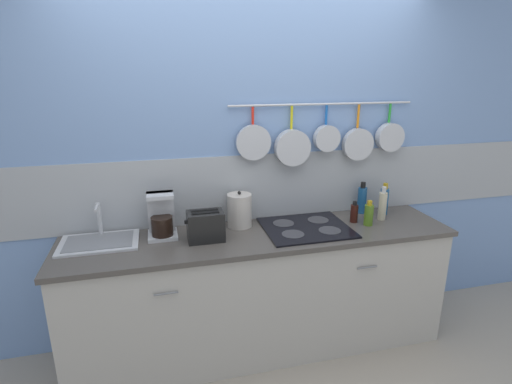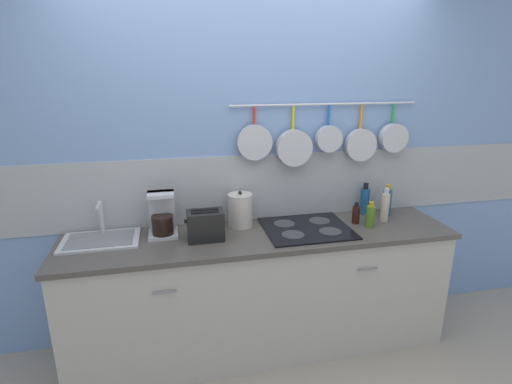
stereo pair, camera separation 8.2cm
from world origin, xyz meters
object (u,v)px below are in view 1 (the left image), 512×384
Objects in this scene: bottle_dish_soap at (354,213)px; bottle_hot_sauce at (383,205)px; bottle_cooking_wine at (384,201)px; kettle at (239,210)px; coffee_maker at (162,218)px; bottle_sesame_oil at (362,199)px; toaster at (206,226)px; bottle_vinegar at (369,214)px.

bottle_hot_sauce is at bearing 0.10° from bottle_dish_soap.
kettle is at bearing 178.46° from bottle_cooking_wine.
bottle_hot_sauce reaches higher than bottle_dish_soap.
bottle_cooking_wine is (1.65, 0.01, -0.01)m from coffee_maker.
kettle reaches higher than bottle_sesame_oil.
bottle_hot_sauce is (0.08, -0.17, 0.00)m from bottle_sesame_oil.
toaster is at bearing -26.95° from coffee_maker.
kettle is (0.53, 0.04, -0.00)m from coffee_maker.
coffee_maker is at bearing 176.26° from bottle_dish_soap.
bottle_vinegar is at bearing -107.67° from bottle_sesame_oil.
kettle reaches higher than bottle_cooking_wine.
bottle_cooking_wine is (0.15, -0.07, -0.00)m from bottle_sesame_oil.
bottle_dish_soap is at bearing -161.64° from bottle_cooking_wine.
bottle_sesame_oil is at bearing 48.13° from bottle_dish_soap.
kettle reaches higher than bottle_hot_sauce.
coffee_maker reaches higher than bottle_dish_soap.
bottle_cooking_wine is at bearing 6.14° from toaster.
coffee_maker is 1.14× the size of kettle.
coffee_maker is at bearing 173.32° from bottle_vinegar.
kettle is at bearing 172.98° from bottle_hot_sauce.
toaster is 1.15m from bottle_vinegar.
kettle is 1.04× the size of bottle_hot_sauce.
bottle_hot_sauce is at bearing -65.70° from bottle_sesame_oil.
bottle_cooking_wine is at bearing -1.54° from kettle.
coffee_maker is 1.43m from bottle_vinegar.
bottle_cooking_wine is at bearing 53.41° from bottle_hot_sauce.
bottle_cooking_wine is (1.38, 0.15, 0.01)m from toaster.
kettle is at bearing 166.90° from bottle_vinegar.
coffee_maker is 1.18× the size of bottle_hot_sauce.
bottle_sesame_oil is (0.97, 0.04, -0.01)m from kettle.
bottle_sesame_oil is (0.15, 0.17, 0.04)m from bottle_dish_soap.
bottle_hot_sauce is (1.04, -0.13, -0.01)m from kettle.
bottle_dish_soap is at bearing -131.87° from bottle_sesame_oil.
bottle_vinegar is 0.17m from bottle_hot_sauce.
toaster is 1.25m from bottle_sesame_oil.
bottle_vinegar is at bearing -152.84° from bottle_hot_sauce.
kettle is 1.43× the size of bottle_vinegar.
bottle_cooking_wine is (0.30, 0.10, 0.04)m from bottle_dish_soap.
bottle_sesame_oil is 1.00× the size of bottle_cooking_wine.
bottle_dish_soap is at bearing -179.90° from bottle_hot_sauce.
coffee_maker is at bearing -179.64° from bottle_cooking_wine.
toaster is 0.32m from kettle.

